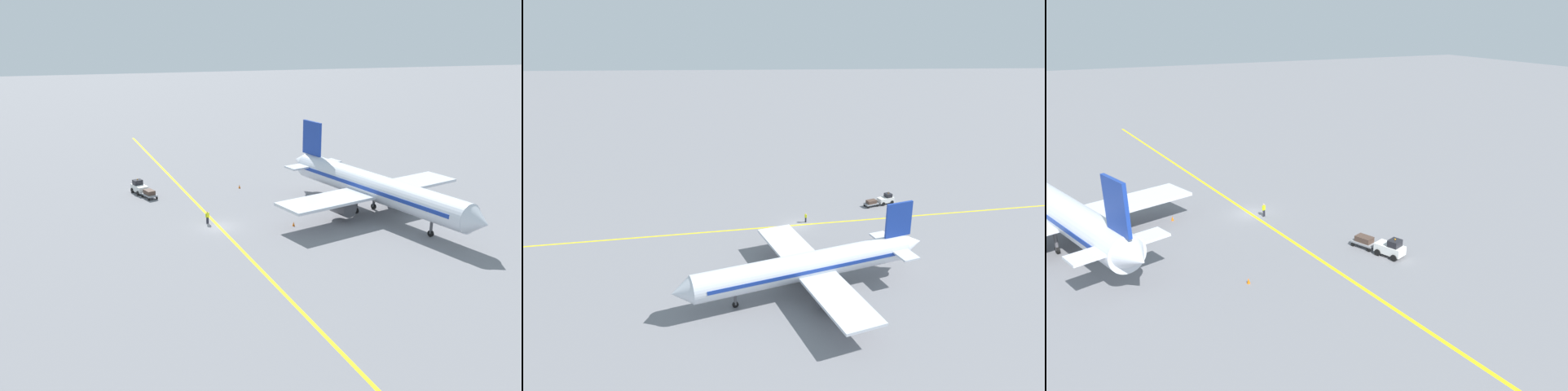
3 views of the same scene
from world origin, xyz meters
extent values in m
plane|color=slate|center=(0.00, 0.00, 0.00)|extent=(400.00, 400.00, 0.00)
cube|color=yellow|center=(0.00, 0.00, 0.00)|extent=(17.59, 118.82, 0.01)
cylinder|color=silver|center=(-21.08, 0.35, 3.80)|extent=(13.63, 29.43, 3.60)
cone|color=silver|center=(-26.61, 15.58, 3.80)|extent=(4.03, 3.42, 3.42)
cone|color=silver|center=(-15.44, -15.16, 4.10)|extent=(3.90, 3.86, 3.06)
cube|color=#193899|center=(-21.08, 0.35, 3.95)|extent=(12.64, 26.62, 0.50)
cube|color=silver|center=(-20.74, -0.59, 3.08)|extent=(28.09, 14.45, 0.36)
cylinder|color=#4C4C51|center=(-25.44, -2.30, 1.83)|extent=(3.16, 3.76, 2.20)
cylinder|color=#4C4C51|center=(-16.04, 1.12, 1.83)|extent=(3.16, 3.76, 2.20)
cube|color=#193899|center=(-16.30, -12.81, 8.10)|extent=(1.70, 3.88, 5.00)
cube|color=silver|center=(-16.47, -12.34, 4.20)|extent=(9.28, 5.33, 0.24)
cylinder|color=#4C4C51|center=(-24.36, 9.37, 1.40)|extent=(0.36, 0.36, 2.00)
cylinder|color=black|center=(-24.36, 9.37, 0.40)|extent=(0.54, 0.85, 0.80)
cylinder|color=#4C4C51|center=(-21.90, -2.08, 1.40)|extent=(0.36, 0.36, 2.00)
cylinder|color=black|center=(-21.90, -2.08, 0.40)|extent=(0.54, 0.85, 0.80)
cylinder|color=#4C4C51|center=(-18.89, -0.98, 1.40)|extent=(0.36, 0.36, 2.00)
cylinder|color=black|center=(-18.89, -0.98, 0.40)|extent=(0.54, 0.85, 0.80)
cube|color=white|center=(9.08, -17.34, 0.80)|extent=(2.57, 3.35, 0.90)
cube|color=black|center=(9.30, -17.85, 1.60)|extent=(1.61, 1.52, 0.70)
sphere|color=orange|center=(9.30, -17.85, 2.03)|extent=(0.16, 0.16, 0.16)
cylinder|color=black|center=(10.16, -17.94, 0.35)|extent=(0.51, 0.74, 0.70)
cylinder|color=black|center=(8.78, -18.54, 0.35)|extent=(0.51, 0.74, 0.70)
cylinder|color=black|center=(9.38, -16.15, 0.35)|extent=(0.51, 0.74, 0.70)
cylinder|color=black|center=(8.01, -16.75, 0.35)|extent=(0.51, 0.74, 0.70)
cube|color=gray|center=(7.81, -14.41, 0.54)|extent=(2.32, 2.94, 0.20)
cube|color=#4C382D|center=(7.81, -14.41, 0.94)|extent=(1.75, 2.11, 0.60)
cylinder|color=black|center=(8.80, -15.11, 0.22)|extent=(0.30, 0.46, 0.44)
cylinder|color=black|center=(7.65, -15.61, 0.22)|extent=(0.30, 0.46, 0.44)
cylinder|color=black|center=(7.98, -13.20, 0.22)|extent=(0.30, 0.46, 0.44)
cylinder|color=black|center=(6.82, -13.70, 0.22)|extent=(0.30, 0.46, 0.44)
cylinder|color=#23232D|center=(1.14, -1.63, 0.42)|extent=(0.16, 0.16, 0.85)
cylinder|color=#23232D|center=(1.32, -1.54, 0.42)|extent=(0.16, 0.16, 0.85)
cube|color=#CCD819|center=(1.23, -1.59, 1.15)|extent=(0.42, 0.36, 0.60)
cylinder|color=#CCD819|center=(1.02, -1.70, 1.15)|extent=(0.10, 0.10, 0.55)
cylinder|color=#CCD819|center=(1.44, -1.47, 1.15)|extent=(0.10, 0.10, 0.55)
sphere|color=tan|center=(1.23, -1.59, 1.57)|extent=(0.22, 0.22, 0.22)
cone|color=orange|center=(-9.27, 1.89, 0.28)|extent=(0.32, 0.32, 0.55)
cone|color=orange|center=(-5.98, -16.52, 0.28)|extent=(0.32, 0.32, 0.55)
camera|label=1|loc=(11.69, 71.88, 26.35)|focal=42.00mm
camera|label=2|loc=(-79.01, 5.54, 36.49)|focal=35.00mm
camera|label=3|loc=(-18.92, -56.48, 23.58)|focal=35.00mm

